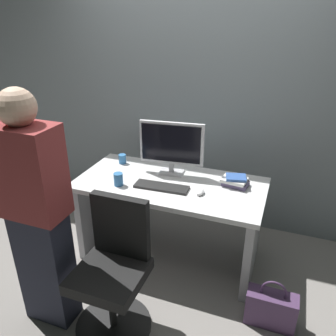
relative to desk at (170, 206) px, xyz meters
The scene contains 12 objects.
ground_plane 0.51m from the desk, ahead, with size 9.00×9.00×0.00m, color gray.
wall_back 1.26m from the desk, 90.00° to the left, with size 6.40×0.10×3.00m, color gray.
desk is the anchor object (origin of this frame).
office_chair 0.82m from the desk, 96.75° to the right, with size 0.52×0.52×0.94m.
person_at_desk 1.12m from the desk, 121.48° to the right, with size 0.40×0.24×1.64m.
monitor 0.51m from the desk, 106.51° to the left, with size 0.54×0.16×0.46m.
keyboard 0.26m from the desk, 105.00° to the right, with size 0.43×0.13×0.02m, color #262626.
mouse 0.38m from the desk, 19.77° to the right, with size 0.06×0.10×0.03m, color white.
cup_near_keyboard 0.50m from the desk, 152.57° to the right, with size 0.07×0.07×0.10m, color #3372B2.
cup_by_monitor 0.63m from the desk, 159.22° to the left, with size 0.07×0.07×0.08m, color #3372B2.
book_stack 0.58m from the desk, 14.02° to the left, with size 0.22×0.17×0.09m.
handbag 1.08m from the desk, 26.53° to the right, with size 0.34×0.14×0.38m.
Camera 1 is at (0.85, -2.32, 2.01)m, focal length 36.54 mm.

